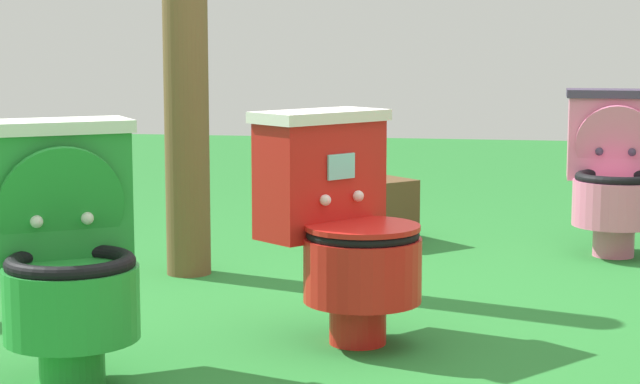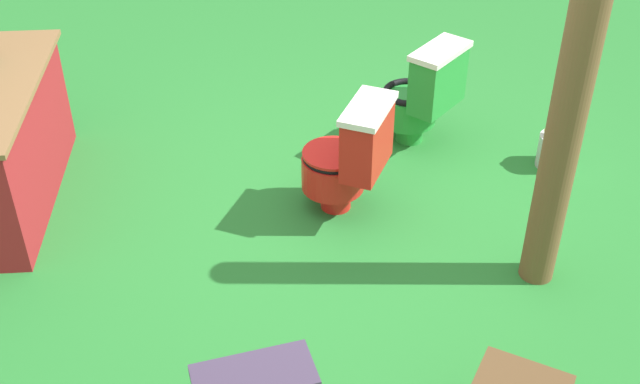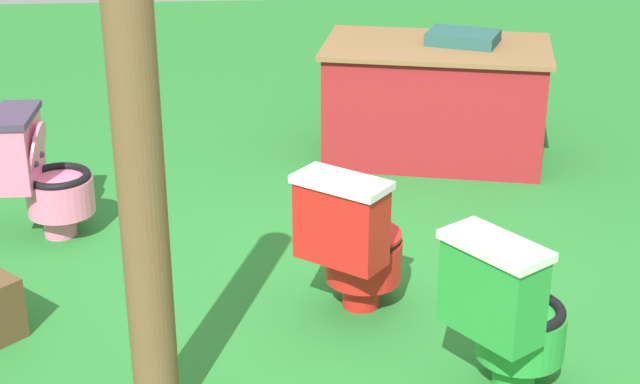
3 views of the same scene
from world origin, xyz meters
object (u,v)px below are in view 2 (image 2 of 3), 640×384
at_px(lemon_bucket, 555,150).
at_px(toilet_green, 422,94).
at_px(toilet_red, 348,157).
at_px(wooden_post, 564,136).

bearing_deg(lemon_bucket, toilet_green, 53.95).
height_order(toilet_green, lemon_bucket, toilet_green).
bearing_deg(toilet_red, toilet_green, -13.04).
relative_size(toilet_green, wooden_post, 0.42).
bearing_deg(wooden_post, lemon_bucket, -35.61).
bearing_deg(lemon_bucket, wooden_post, 144.39).
height_order(toilet_red, wooden_post, wooden_post).
xyz_separation_m(toilet_green, toilet_red, (-0.55, 0.70, -0.00)).
bearing_deg(toilet_green, wooden_post, -121.29).
distance_m(toilet_green, lemon_bucket, 0.92).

